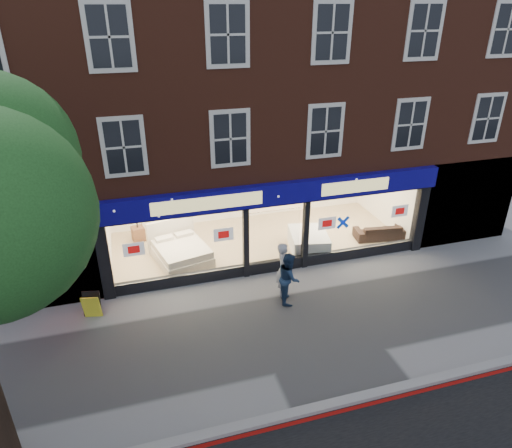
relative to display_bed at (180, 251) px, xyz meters
name	(u,v)px	position (x,y,z in m)	size (l,w,h in m)	color
ground	(309,324)	(3.04, -4.59, -0.43)	(120.00, 120.00, 0.00)	gray
kerb_line	(361,406)	(3.04, -7.69, -0.43)	(60.00, 0.10, 0.01)	#8C0A07
kerb_stone	(357,398)	(3.04, -7.49, -0.37)	(60.00, 0.25, 0.12)	gray
showroom_floor	(257,240)	(3.04, 0.66, -0.38)	(11.00, 4.50, 0.10)	tan
building	(244,55)	(3.03, 2.34, 6.24)	(19.00, 8.26, 10.30)	#5F2B1D
display_bed	(180,251)	(0.00, 0.00, 0.00)	(2.16, 2.44, 1.19)	beige
bedside_table	(138,233)	(-1.36, 1.91, -0.06)	(0.45, 0.45, 0.55)	brown
mattress_stack	(308,241)	(4.64, -0.59, 0.00)	(1.63, 1.91, 0.66)	silver
sofa	(380,231)	(7.64, -0.55, -0.05)	(1.96, 0.77, 0.57)	black
a_board	(92,305)	(-2.94, -2.45, -0.04)	(0.52, 0.33, 0.79)	yellow
pedestrian_grey	(283,269)	(2.83, -2.91, 0.47)	(0.66, 0.43, 1.81)	#B1B2B9
pedestrian_blue	(289,278)	(2.87, -3.30, 0.39)	(0.81, 0.63, 1.66)	#1B2E4B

